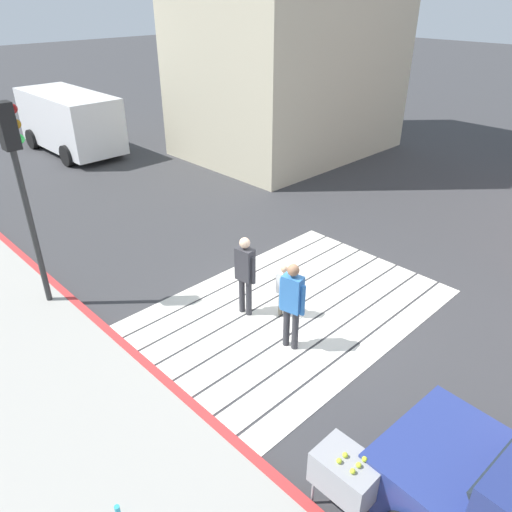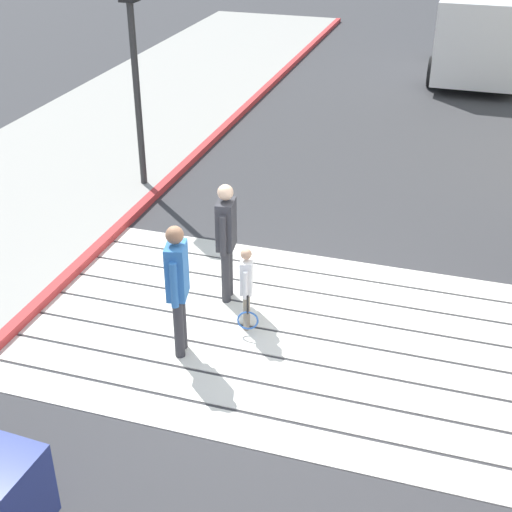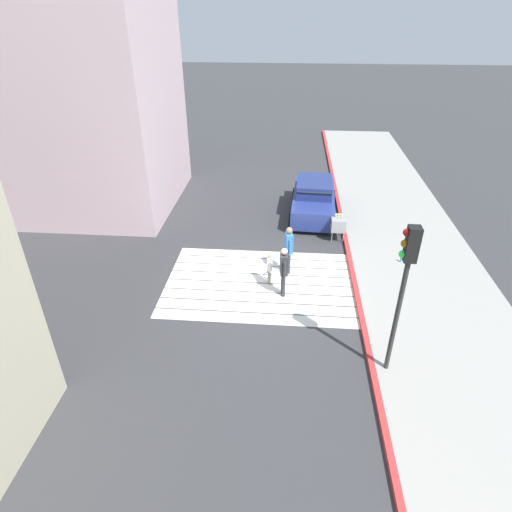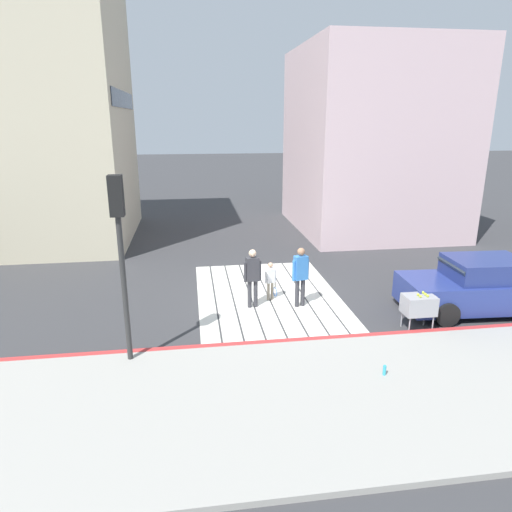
% 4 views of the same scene
% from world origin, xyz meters
% --- Properties ---
extents(ground_plane, '(120.00, 120.00, 0.00)m').
position_xyz_m(ground_plane, '(0.00, 0.00, 0.00)').
color(ground_plane, '#38383A').
extents(crosswalk_stripes, '(6.40, 4.35, 0.01)m').
position_xyz_m(crosswalk_stripes, '(0.00, -0.00, 0.01)').
color(crosswalk_stripes, silver).
rests_on(crosswalk_stripes, ground).
extents(sidewalk_west, '(4.80, 40.00, 0.12)m').
position_xyz_m(sidewalk_west, '(-5.60, 0.00, 0.06)').
color(sidewalk_west, '#9E9B93').
rests_on(sidewalk_west, ground).
extents(curb_painted, '(0.16, 40.00, 0.13)m').
position_xyz_m(curb_painted, '(-3.25, 0.00, 0.07)').
color(curb_painted, '#BC3333').
rests_on(curb_painted, ground).
extents(building_far_south, '(8.00, 7.04, 8.55)m').
position_xyz_m(building_far_south, '(8.50, -6.48, 4.27)').
color(building_far_south, beige).
rests_on(building_far_south, ground).
extents(car_parked_near_curb, '(2.16, 4.39, 1.57)m').
position_xyz_m(car_parked_near_curb, '(-2.00, -5.75, 0.73)').
color(car_parked_near_curb, navy).
rests_on(car_parked_near_curb, ground).
extents(traffic_light_corner, '(0.39, 0.28, 4.24)m').
position_xyz_m(traffic_light_corner, '(-3.58, 3.78, 3.04)').
color(traffic_light_corner, '#2D2D2D').
rests_on(traffic_light_corner, ground).
extents(tennis_ball_cart, '(0.56, 0.80, 1.02)m').
position_xyz_m(tennis_ball_cart, '(-2.90, -3.47, 0.70)').
color(tennis_ball_cart, '#99999E').
rests_on(tennis_ball_cart, ground).
extents(water_bottle, '(0.07, 0.07, 0.22)m').
position_xyz_m(water_bottle, '(-5.09, -1.63, 0.23)').
color(water_bottle, '#33A5BF').
rests_on(water_bottle, sidewalk_west).
extents(pedestrian_adult_lead, '(0.31, 0.51, 1.79)m').
position_xyz_m(pedestrian_adult_lead, '(-0.95, -0.79, 1.04)').
color(pedestrian_adult_lead, '#333338').
rests_on(pedestrian_adult_lead, ground).
extents(pedestrian_adult_trailing, '(0.27, 0.51, 1.76)m').
position_xyz_m(pedestrian_adult_trailing, '(-0.81, 0.60, 1.03)').
color(pedestrian_adult_trailing, '#333338').
rests_on(pedestrian_adult_trailing, ground).
extents(pedestrian_child_with_racket, '(0.31, 0.39, 1.20)m').
position_xyz_m(pedestrian_child_with_racket, '(-0.32, -0.02, 0.67)').
color(pedestrian_child_with_racket, gray).
rests_on(pedestrian_child_with_racket, ground).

